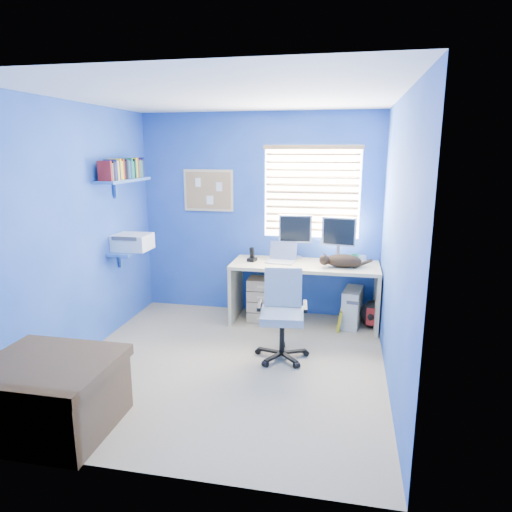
% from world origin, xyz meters
% --- Properties ---
extents(floor, '(3.00, 3.20, 0.00)m').
position_xyz_m(floor, '(0.00, 0.00, 0.00)').
color(floor, tan).
rests_on(floor, ground).
extents(ceiling, '(3.00, 3.20, 0.00)m').
position_xyz_m(ceiling, '(0.00, 0.00, 2.50)').
color(ceiling, white).
rests_on(ceiling, wall_back).
extents(wall_back, '(3.00, 0.01, 2.50)m').
position_xyz_m(wall_back, '(0.00, 1.60, 1.25)').
color(wall_back, '#1A48A1').
rests_on(wall_back, ground).
extents(wall_front, '(3.00, 0.01, 2.50)m').
position_xyz_m(wall_front, '(0.00, -1.60, 1.25)').
color(wall_front, '#1A48A1').
rests_on(wall_front, ground).
extents(wall_left, '(0.01, 3.20, 2.50)m').
position_xyz_m(wall_left, '(-1.50, 0.00, 1.25)').
color(wall_left, '#1A48A1').
rests_on(wall_left, ground).
extents(wall_right, '(0.01, 3.20, 2.50)m').
position_xyz_m(wall_right, '(1.50, 0.00, 1.25)').
color(wall_right, '#1A48A1').
rests_on(wall_right, ground).
extents(desk, '(1.73, 0.65, 0.74)m').
position_xyz_m(desk, '(0.62, 1.26, 0.37)').
color(desk, beige).
rests_on(desk, floor).
extents(laptop, '(0.36, 0.30, 0.22)m').
position_xyz_m(laptop, '(0.33, 1.27, 0.85)').
color(laptop, silver).
rests_on(laptop, desk).
extents(monitor_left, '(0.41, 0.15, 0.54)m').
position_xyz_m(monitor_left, '(0.47, 1.52, 1.01)').
color(monitor_left, silver).
rests_on(monitor_left, desk).
extents(monitor_right, '(0.41, 0.18, 0.54)m').
position_xyz_m(monitor_right, '(0.99, 1.43, 1.01)').
color(monitor_right, silver).
rests_on(monitor_right, desk).
extents(phone, '(0.11, 0.13, 0.17)m').
position_xyz_m(phone, '(-0.02, 1.25, 0.82)').
color(phone, black).
rests_on(phone, desk).
extents(mug, '(0.10, 0.09, 0.10)m').
position_xyz_m(mug, '(1.19, 1.43, 0.79)').
color(mug, '#157148').
rests_on(mug, desk).
extents(cd_spindle, '(0.13, 0.13, 0.07)m').
position_xyz_m(cd_spindle, '(1.27, 1.50, 0.78)').
color(cd_spindle, silver).
rests_on(cd_spindle, desk).
extents(cat, '(0.45, 0.31, 0.15)m').
position_xyz_m(cat, '(1.06, 1.18, 0.81)').
color(cat, black).
rests_on(cat, desk).
extents(tower_pc, '(0.26, 0.46, 0.45)m').
position_xyz_m(tower_pc, '(1.19, 1.29, 0.23)').
color(tower_pc, beige).
rests_on(tower_pc, floor).
extents(drawer_boxes, '(0.35, 0.28, 0.54)m').
position_xyz_m(drawer_boxes, '(0.12, 1.24, 0.27)').
color(drawer_boxes, tan).
rests_on(drawer_boxes, floor).
extents(yellow_book, '(0.03, 0.17, 0.24)m').
position_xyz_m(yellow_book, '(1.05, 1.09, 0.12)').
color(yellow_book, yellow).
rests_on(yellow_book, floor).
extents(backpack, '(0.32, 0.27, 0.34)m').
position_xyz_m(backpack, '(1.43, 1.25, 0.17)').
color(backpack, black).
rests_on(backpack, floor).
extents(bed_corner, '(1.12, 0.80, 0.54)m').
position_xyz_m(bed_corner, '(-1.13, -1.27, 0.27)').
color(bed_corner, brown).
rests_on(bed_corner, floor).
extents(office_chair, '(0.56, 0.56, 0.89)m').
position_xyz_m(office_chair, '(0.49, 0.30, 0.33)').
color(office_chair, black).
rests_on(office_chair, floor).
extents(window_blinds, '(1.15, 0.05, 1.10)m').
position_xyz_m(window_blinds, '(0.65, 1.57, 1.55)').
color(window_blinds, white).
rests_on(window_blinds, ground).
extents(corkboard, '(0.64, 0.02, 0.52)m').
position_xyz_m(corkboard, '(-0.65, 1.58, 1.55)').
color(corkboard, beige).
rests_on(corkboard, ground).
extents(wall_shelves, '(0.42, 0.90, 1.05)m').
position_xyz_m(wall_shelves, '(-1.35, 0.75, 1.43)').
color(wall_shelves, '#3866B2').
rests_on(wall_shelves, ground).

